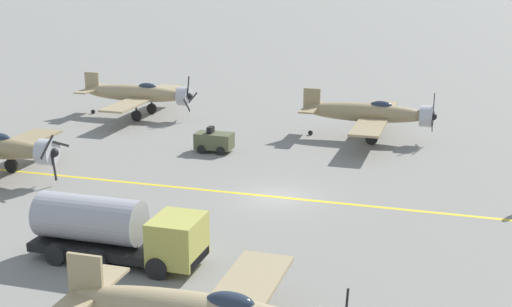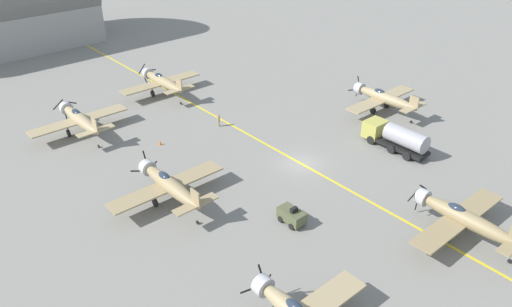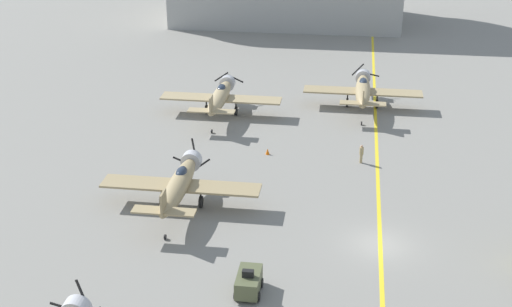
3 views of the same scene
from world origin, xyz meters
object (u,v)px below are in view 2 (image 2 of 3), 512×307
object	(u,v)px
airplane_far_center	(162,81)
airplane_mid_left	(169,185)
airplane_near_center	(463,218)
fuel_tanker	(395,137)
airplane_mid_right	(384,98)
traffic_cone	(160,143)
airplane_far_left	(79,119)
tow_tractor	(292,216)
ground_crew_walking	(219,120)

from	to	relation	value
airplane_far_center	airplane_mid_left	bearing A→B (deg)	-103.10
airplane_near_center	fuel_tanker	xyz separation A→B (m)	(8.85, 13.29, -0.50)
airplane_near_center	airplane_mid_right	size ratio (longest dim) A/B	1.00
airplane_mid_right	traffic_cone	bearing A→B (deg)	173.38
airplane_far_left	fuel_tanker	xyz separation A→B (m)	(25.94, -27.03, -0.50)
airplane_mid_right	fuel_tanker	xyz separation A→B (m)	(-7.10, -7.06, -0.50)
airplane_far_center	tow_tractor	size ratio (longest dim) A/B	4.62
traffic_cone	ground_crew_walking	bearing A→B (deg)	-4.46
airplane_near_center	airplane_far_center	size ratio (longest dim) A/B	1.00
airplane_far_center	traffic_cone	world-z (taller)	airplane_far_center
airplane_near_center	tow_tractor	distance (m)	14.88
airplane_far_left	airplane_mid_right	distance (m)	38.60
airplane_near_center	tow_tractor	xyz separation A→B (m)	(-9.90, 11.05, -1.22)
airplane_far_left	traffic_cone	distance (m)	10.54
fuel_tanker	airplane_mid_right	bearing A→B (deg)	44.85
airplane_near_center	traffic_cone	world-z (taller)	airplane_near_center
airplane_mid_right	traffic_cone	distance (m)	29.56
airplane_mid_left	tow_tractor	size ratio (longest dim) A/B	4.62
fuel_tanker	airplane_near_center	bearing A→B (deg)	-123.64
tow_tractor	airplane_far_left	bearing A→B (deg)	103.81
airplane_far_center	tow_tractor	world-z (taller)	airplane_far_center
airplane_far_center	ground_crew_walking	world-z (taller)	airplane_far_center
airplane_near_center	tow_tractor	bearing A→B (deg)	131.66
airplane_mid_left	fuel_tanker	world-z (taller)	airplane_mid_left
airplane_far_left	airplane_mid_right	world-z (taller)	airplane_mid_right
airplane_near_center	airplane_far_left	world-z (taller)	same
airplane_far_left	tow_tractor	world-z (taller)	airplane_far_left
airplane_near_center	ground_crew_walking	distance (m)	31.24
airplane_mid_right	tow_tractor	size ratio (longest dim) A/B	4.62
airplane_far_center	fuel_tanker	distance (m)	33.27
tow_tractor	airplane_near_center	bearing A→B (deg)	-48.15
airplane_mid_left	airplane_far_left	bearing A→B (deg)	95.24
airplane_mid_right	ground_crew_walking	distance (m)	21.94
airplane_mid_right	airplane_far_left	bearing A→B (deg)	164.82
airplane_mid_right	fuel_tanker	bearing A→B (deg)	-119.17
airplane_mid_left	traffic_cone	distance (m)	12.00
airplane_far_center	tow_tractor	distance (m)	33.97
airplane_near_center	airplane_mid_left	bearing A→B (deg)	128.01
airplane_far_left	airplane_mid_right	xyz separation A→B (m)	(33.03, -19.98, 0.00)
tow_tractor	ground_crew_walking	bearing A→B (deg)	71.44
fuel_tanker	tow_tractor	bearing A→B (deg)	-173.17
airplane_near_center	airplane_mid_right	xyz separation A→B (m)	(15.94, 20.35, 0.00)
airplane_mid_left	airplane_mid_right	size ratio (longest dim) A/B	1.00
airplane_far_left	airplane_mid_right	size ratio (longest dim) A/B	1.00
airplane_near_center	airplane_far_center	world-z (taller)	same
airplane_near_center	airplane_far_left	size ratio (longest dim) A/B	1.00
ground_crew_walking	fuel_tanker	bearing A→B (deg)	-55.91
airplane_far_left	fuel_tanker	bearing A→B (deg)	-29.79
airplane_far_center	airplane_far_left	bearing A→B (deg)	-147.14
airplane_far_center	traffic_cone	bearing A→B (deg)	-105.95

